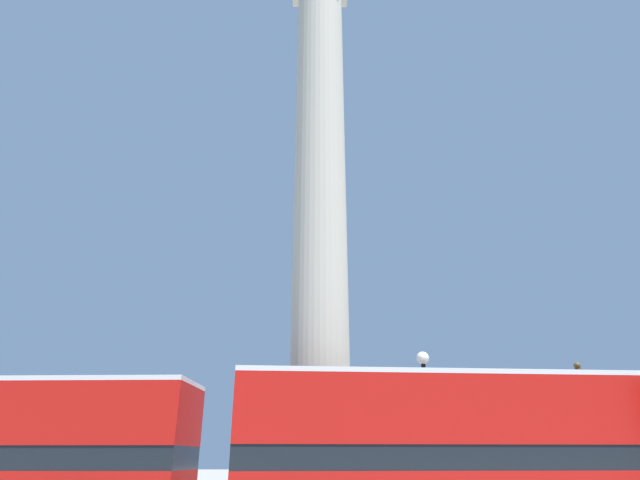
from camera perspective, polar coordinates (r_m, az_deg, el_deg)
monument_column at (r=19.34m, az=-0.00°, el=0.28°), size 5.51×5.51×26.22m
bus_b at (r=13.85m, az=13.91°, el=-23.08°), size 10.47×3.36×4.48m
equestrian_statue at (r=23.61m, az=29.36°, el=-22.57°), size 3.63×3.19×6.11m
street_lamp at (r=16.05m, az=12.40°, el=-21.48°), size 0.39×0.39×5.53m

